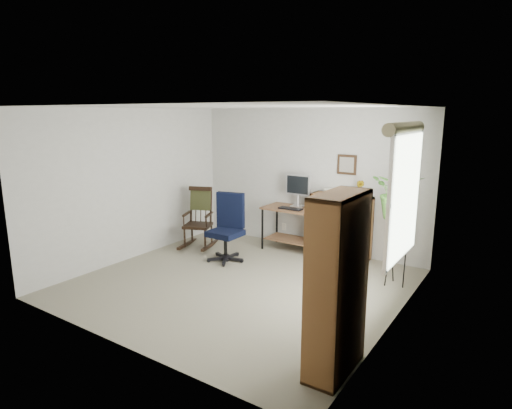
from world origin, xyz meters
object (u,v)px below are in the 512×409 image
Objects in this scene: desk at (293,229)px; tall_bookshelf at (337,285)px; rocking_chair at (198,217)px; low_bookshelf at (340,226)px; office_chair at (225,228)px.

tall_bookshelf reaches higher than desk.
rocking_chair is 0.64× the size of tall_bookshelf.
low_bookshelf is (2.29, 0.89, -0.02)m from rocking_chair.
rocking_chair is (-0.85, 0.32, -0.01)m from office_chair.
rocking_chair is at bearing 146.44° from office_chair.
desk is at bearing -171.50° from low_bookshelf.
rocking_chair is at bearing 148.79° from tall_bookshelf.
low_bookshelf is at bearing 8.50° from desk.
desk is at bearing 124.90° from tall_bookshelf.
office_chair is 0.91m from rocking_chair.
rocking_chair is 2.45m from low_bookshelf.
office_chair reaches higher than rocking_chair.
tall_bookshelf is at bearing -53.99° from rocking_chair.
tall_bookshelf reaches higher than low_bookshelf.
office_chair is at bearing -43.11° from rocking_chair.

